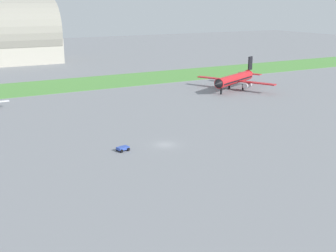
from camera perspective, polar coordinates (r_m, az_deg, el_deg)
ground_plane at (r=96.41m, az=-0.38°, el=-2.38°), size 600.00×600.00×0.00m
grass_taxiway_strip at (r=169.46m, az=-13.52°, el=5.03°), size 360.00×28.00×0.08m
airplane_parked_jet_far at (r=158.02m, az=8.54°, el=5.93°), size 27.46×27.57×10.48m
baggage_cart_near_gate at (r=92.67m, az=-5.78°, el=-2.85°), size 2.70×2.22×0.90m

